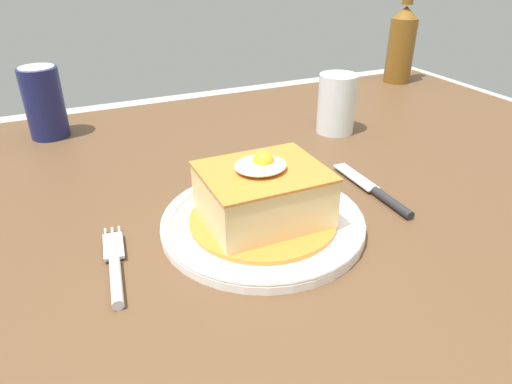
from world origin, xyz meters
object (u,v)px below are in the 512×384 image
at_px(main_plate, 263,222).
at_px(soda_can, 44,103).
at_px(fork, 115,269).
at_px(beer_bottle_amber, 402,40).
at_px(drinking_glass, 336,108).
at_px(knife, 381,195).

bearing_deg(main_plate, soda_can, 116.83).
bearing_deg(main_plate, fork, -174.97).
height_order(fork, beer_bottle_amber, beer_bottle_amber).
height_order(beer_bottle_amber, drinking_glass, beer_bottle_amber).
bearing_deg(fork, soda_can, 95.02).
distance_m(main_plate, soda_can, 0.49).
bearing_deg(beer_bottle_amber, knife, -131.37).
relative_size(soda_can, beer_bottle_amber, 0.47).
distance_m(knife, drinking_glass, 0.26).
xyz_separation_m(beer_bottle_amber, drinking_glass, (-0.33, -0.23, -0.05)).
bearing_deg(drinking_glass, main_plate, -137.20).
height_order(main_plate, drinking_glass, drinking_glass).
relative_size(main_plate, knife, 1.49).
bearing_deg(fork, beer_bottle_amber, 32.18).
xyz_separation_m(main_plate, drinking_glass, (0.26, 0.24, 0.04)).
relative_size(soda_can, drinking_glass, 1.18).
height_order(main_plate, soda_can, soda_can).
relative_size(main_plate, fork, 1.74).
bearing_deg(knife, beer_bottle_amber, 48.63).
height_order(fork, knife, same).
bearing_deg(knife, drinking_glass, 71.14).
distance_m(beer_bottle_amber, drinking_glass, 0.40).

